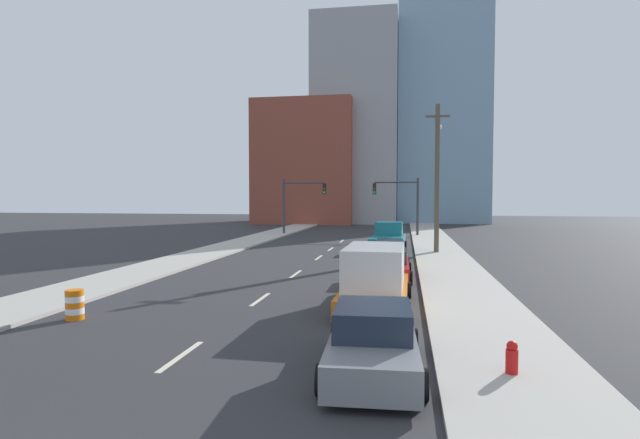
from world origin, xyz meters
The scene contains 22 objects.
sidewalk_left centered at (-7.79, 49.34, 0.07)m, with size 3.42×98.68×0.13m.
sidewalk_right centered at (7.79, 49.34, 0.07)m, with size 3.42×98.68×0.13m.
lane_stripe_at_8m centered at (0.00, 7.63, 0.00)m, with size 0.16×2.40×0.01m, color beige.
lane_stripe_at_14m centered at (0.00, 14.44, 0.00)m, with size 0.16×2.40×0.01m, color beige.
lane_stripe_at_21m centered at (0.00, 20.68, 0.00)m, with size 0.16×2.40×0.01m, color beige.
lane_stripe_at_27m centered at (0.00, 27.45, 0.00)m, with size 0.16×2.40×0.01m, color beige.
lane_stripe_at_33m centered at (0.00, 32.61, 0.00)m, with size 0.16×2.40×0.01m, color beige.
lane_stripe_at_39m centered at (0.00, 39.24, 0.00)m, with size 0.16×2.40×0.01m, color beige.
building_brick_left centered at (-8.71, 70.21, 8.66)m, with size 14.00×16.00×17.33m.
building_office_center centered at (-1.75, 74.21, 14.68)m, with size 12.00×20.00×29.36m.
building_glass_right centered at (10.82, 78.21, 15.95)m, with size 13.00×20.00×31.90m.
traffic_signal_left centered at (-5.41, 45.70, 3.70)m, with size 4.49×0.35×5.67m.
traffic_signal_right centered at (5.28, 45.70, 3.70)m, with size 4.49×0.35×5.67m.
utility_pole_right_mid centered at (7.51, 30.77, 5.15)m, with size 1.60×0.32×10.06m.
traffic_barrel centered at (-4.92, 10.46, 0.47)m, with size 0.56×0.56×0.95m.
street_lamp centered at (7.62, 31.44, 5.09)m, with size 0.44×0.44×8.82m.
fire_hydrant centered at (7.66, 7.35, 0.41)m, with size 0.26×0.26×0.84m.
sedan_gray centered at (4.70, 7.30, 0.68)m, with size 2.30×4.74×1.50m.
box_truck_orange centered at (4.38, 13.68, 1.03)m, with size 2.56×5.99×2.19m.
sedan_red centered at (4.68, 19.86, 0.65)m, with size 2.11×4.68×1.42m.
sedan_yellow centered at (4.56, 25.25, 0.64)m, with size 2.18×4.88×1.41m.
pickup_truck_teal centered at (4.26, 31.36, 0.85)m, with size 2.61×5.89×2.08m.
Camera 1 is at (5.38, -3.67, 3.92)m, focal length 28.00 mm.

